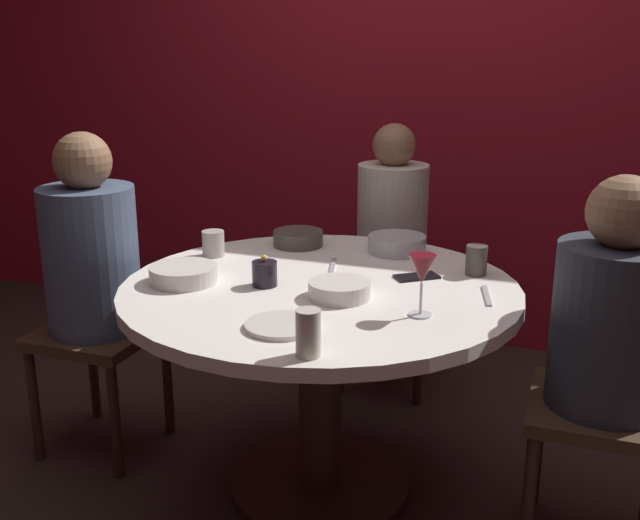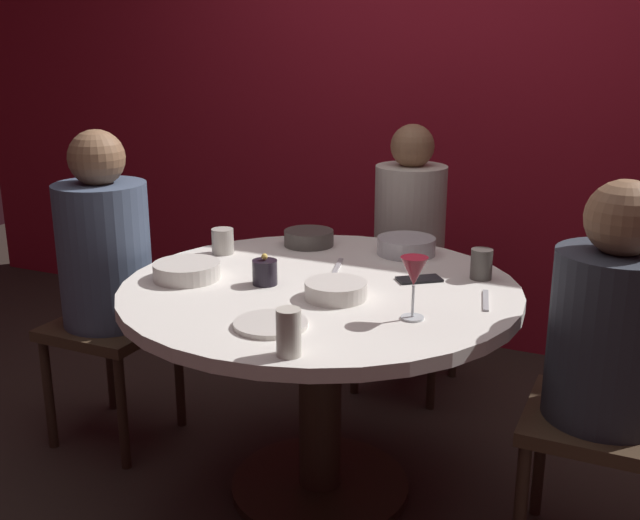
% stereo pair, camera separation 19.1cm
% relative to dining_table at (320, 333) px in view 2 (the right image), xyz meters
% --- Properties ---
extents(ground_plane, '(8.00, 8.00, 0.00)m').
position_rel_dining_table_xyz_m(ground_plane, '(0.00, 0.00, -0.57)').
color(ground_plane, '#2D231E').
extents(back_wall, '(6.00, 0.10, 2.60)m').
position_rel_dining_table_xyz_m(back_wall, '(0.00, 1.53, 0.73)').
color(back_wall, maroon).
rests_on(back_wall, ground).
extents(dining_table, '(1.25, 1.25, 0.73)m').
position_rel_dining_table_xyz_m(dining_table, '(0.00, 0.00, 0.00)').
color(dining_table, white).
rests_on(dining_table, ground).
extents(seated_diner_left, '(0.40, 0.40, 1.17)m').
position_rel_dining_table_xyz_m(seated_diner_left, '(-0.85, 0.00, 0.16)').
color(seated_diner_left, '#3F2D1E').
rests_on(seated_diner_left, ground).
extents(seated_diner_back, '(0.40, 0.40, 1.14)m').
position_rel_dining_table_xyz_m(seated_diner_back, '(0.00, 0.89, 0.14)').
color(seated_diner_back, '#3F2D1E').
rests_on(seated_diner_back, ground).
extents(seated_diner_right, '(0.40, 0.40, 1.13)m').
position_rel_dining_table_xyz_m(seated_diner_right, '(0.86, 0.00, 0.14)').
color(seated_diner_right, '#3F2D1E').
rests_on(seated_diner_right, ground).
extents(candle_holder, '(0.08, 0.08, 0.10)m').
position_rel_dining_table_xyz_m(candle_holder, '(-0.16, -0.07, 0.20)').
color(candle_holder, black).
rests_on(candle_holder, dining_table).
extents(wine_glass, '(0.08, 0.08, 0.18)m').
position_rel_dining_table_xyz_m(wine_glass, '(0.36, -0.16, 0.29)').
color(wine_glass, silver).
rests_on(wine_glass, dining_table).
extents(dinner_plate, '(0.20, 0.20, 0.01)m').
position_rel_dining_table_xyz_m(dinner_plate, '(0.03, -0.38, 0.17)').
color(dinner_plate, silver).
rests_on(dinner_plate, dining_table).
extents(cell_phone, '(0.15, 0.14, 0.01)m').
position_rel_dining_table_xyz_m(cell_phone, '(0.27, 0.17, 0.17)').
color(cell_phone, black).
rests_on(cell_phone, dining_table).
extents(bowl_serving_large, '(0.21, 0.21, 0.06)m').
position_rel_dining_table_xyz_m(bowl_serving_large, '(0.13, 0.45, 0.19)').
color(bowl_serving_large, '#B7B7BC').
rests_on(bowl_serving_large, dining_table).
extents(bowl_salad_center, '(0.21, 0.21, 0.05)m').
position_rel_dining_table_xyz_m(bowl_salad_center, '(-0.41, -0.13, 0.19)').
color(bowl_salad_center, silver).
rests_on(bowl_salad_center, dining_table).
extents(bowl_small_white, '(0.19, 0.19, 0.05)m').
position_rel_dining_table_xyz_m(bowl_small_white, '(0.10, -0.10, 0.19)').
color(bowl_small_white, silver).
rests_on(bowl_small_white, dining_table).
extents(bowl_sauce_side, '(0.18, 0.18, 0.06)m').
position_rel_dining_table_xyz_m(bowl_sauce_side, '(-0.23, 0.41, 0.19)').
color(bowl_sauce_side, '#4C4742').
rests_on(bowl_sauce_side, dining_table).
extents(cup_near_candle, '(0.06, 0.06, 0.12)m').
position_rel_dining_table_xyz_m(cup_near_candle, '(0.16, -0.53, 0.22)').
color(cup_near_candle, beige).
rests_on(cup_near_candle, dining_table).
extents(cup_by_left_diner, '(0.08, 0.08, 0.09)m').
position_rel_dining_table_xyz_m(cup_by_left_diner, '(-0.47, 0.18, 0.21)').
color(cup_by_left_diner, '#B2ADA3').
rests_on(cup_by_left_diner, dining_table).
extents(cup_by_right_diner, '(0.07, 0.07, 0.10)m').
position_rel_dining_table_xyz_m(cup_by_right_diner, '(0.44, 0.27, 0.21)').
color(cup_by_right_diner, '#4C4742').
rests_on(cup_by_right_diner, dining_table).
extents(fork_near_plate, '(0.06, 0.18, 0.01)m').
position_rel_dining_table_xyz_m(fork_near_plate, '(-0.02, 0.19, 0.17)').
color(fork_near_plate, '#B7B7BC').
rests_on(fork_near_plate, dining_table).
extents(knife_near_plate, '(0.06, 0.18, 0.01)m').
position_rel_dining_table_xyz_m(knife_near_plate, '(0.51, 0.06, 0.17)').
color(knife_near_plate, '#B7B7BC').
rests_on(knife_near_plate, dining_table).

